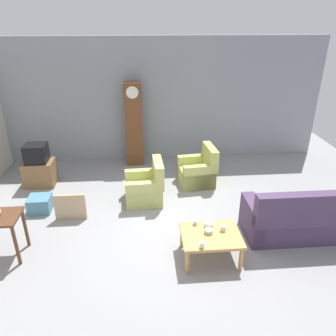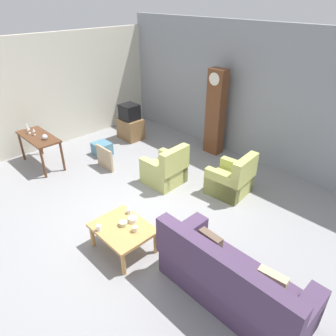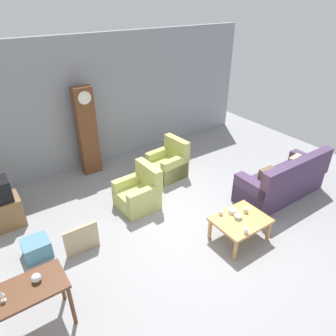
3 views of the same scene
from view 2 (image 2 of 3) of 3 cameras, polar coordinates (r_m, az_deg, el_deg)
The scene contains 22 objects.
ground_plane at distance 5.99m, azimuth -5.02°, elevation -9.00°, with size 10.40×10.40×0.00m, color gray.
garage_door_wall at distance 7.75m, azimuth 15.86°, elevation 12.64°, with size 8.40×0.16×3.20m, color gray.
pegboard_wall_left at distance 8.85m, azimuth -21.43°, elevation 12.71°, with size 0.12×6.40×2.88m, color beige.
couch_floral at distance 4.50m, azimuth 11.50°, elevation -19.77°, with size 2.10×0.88×1.04m.
armchair_olive_near at distance 6.81m, azimuth -0.49°, elevation -0.50°, with size 0.82×0.79×0.92m.
armchair_olive_far at distance 6.60m, azimuth 11.53°, elevation -2.26°, with size 0.86×0.83×0.92m.
coffee_table_wood at distance 5.13m, azimuth -8.32°, elevation -11.28°, with size 0.96×0.76×0.46m.
console_table_dark at distance 7.99m, azimuth -22.65°, elevation 4.72°, with size 1.30×0.56×0.77m.
grandfather_clock at distance 7.98m, azimuth 8.74°, elevation 10.04°, with size 0.44×0.30×2.17m.
tv_stand_cabinet at distance 9.06m, azimuth -6.91°, elevation 7.20°, with size 0.68×0.52×0.59m, color brown.
tv_crt at distance 8.89m, azimuth -7.11°, elevation 10.21°, with size 0.48×0.44×0.42m, color black.
framed_picture_leaning at distance 7.55m, azimuth -11.56°, elevation 1.78°, with size 0.60×0.05×0.54m, color tan.
storage_box_blue at distance 8.30m, azimuth -12.02°, elevation 3.51°, with size 0.44×0.41×0.32m, color teal.
glass_dome_cloche at distance 7.66m, azimuth -21.72°, elevation 5.32°, with size 0.12×0.12×0.12m, color silver.
cup_white_porcelain at distance 5.07m, azimuth -12.59°, elevation -10.68°, with size 0.08×0.08×0.09m, color white.
cup_blue_rimmed at distance 5.33m, azimuth -7.22°, elevation -7.93°, with size 0.07×0.07×0.08m, color silver.
cup_cream_tall at distance 4.96m, azimuth -6.09°, elevation -11.08°, with size 0.09×0.09×0.09m, color beige.
bowl_white_stacked at distance 5.16m, azimuth -6.47°, elevation -9.38°, with size 0.15×0.15×0.08m, color white.
bowl_shallow_green at distance 5.11m, azimuth -8.24°, elevation -10.05°, with size 0.14×0.14×0.07m, color #B2C69E.
wine_glass_tall at distance 8.30m, azimuth -24.55°, elevation 7.09°, with size 0.06×0.06×0.20m.
wine_glass_mid at distance 8.13m, azimuth -24.31°, elevation 6.62°, with size 0.08×0.08×0.19m.
wine_glass_short at distance 7.98m, azimuth -23.48°, elevation 6.30°, with size 0.06×0.06×0.17m.
Camera 2 is at (3.70, -2.87, 3.73)m, focal length 33.14 mm.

